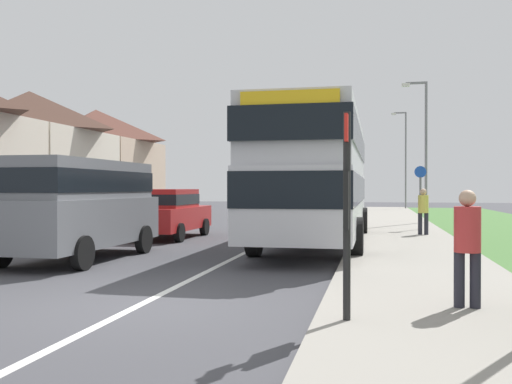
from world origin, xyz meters
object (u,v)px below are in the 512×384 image
at_px(pedestrian_walking_away, 423,209).
at_px(pedestrian_at_stop, 467,243).
at_px(cycle_route_sign, 420,195).
at_px(street_lamp_far, 404,154).
at_px(parked_car_red, 167,211).
at_px(bus_stop_sign, 347,201).
at_px(street_lamp_mid, 423,142).
at_px(parked_van_grey, 79,201).
at_px(double_decker_bus, 317,173).

bearing_deg(pedestrian_walking_away, pedestrian_at_stop, -91.84).
bearing_deg(cycle_route_sign, street_lamp_far, 88.78).
height_order(parked_car_red, bus_stop_sign, bus_stop_sign).
distance_m(pedestrian_at_stop, pedestrian_walking_away, 11.96).
bearing_deg(street_lamp_mid, parked_car_red, -135.55).
height_order(pedestrian_at_stop, pedestrian_walking_away, same).
bearing_deg(parked_van_grey, bus_stop_sign, -39.49).
relative_size(parked_car_red, street_lamp_mid, 0.66).
relative_size(parked_car_red, pedestrian_walking_away, 2.56).
xyz_separation_m(parked_van_grey, bus_stop_sign, (6.50, -5.36, 0.16)).
height_order(parked_car_red, cycle_route_sign, cycle_route_sign).
height_order(double_decker_bus, street_lamp_far, street_lamp_far).
bearing_deg(double_decker_bus, street_lamp_far, 82.25).
xyz_separation_m(parked_van_grey, pedestrian_walking_away, (8.40, 7.62, -0.40)).
xyz_separation_m(parked_car_red, bus_stop_sign, (6.53, -11.17, 0.63)).
bearing_deg(parked_car_red, parked_van_grey, -89.68).
bearing_deg(pedestrian_at_stop, double_decker_bus, 107.82).
bearing_deg(pedestrian_walking_away, parked_van_grey, -137.78).
height_order(cycle_route_sign, street_lamp_far, street_lamp_far).
bearing_deg(parked_van_grey, cycle_route_sign, 50.06).
bearing_deg(parked_car_red, pedestrian_at_stop, -51.58).
height_order(parked_van_grey, pedestrian_walking_away, parked_van_grey).
height_order(bus_stop_sign, cycle_route_sign, bus_stop_sign).
relative_size(parked_car_red, bus_stop_sign, 1.64).
bearing_deg(pedestrian_at_stop, parked_van_grey, 151.59).
bearing_deg(pedestrian_at_stop, parked_car_red, 128.42).
height_order(pedestrian_at_stop, cycle_route_sign, cycle_route_sign).
bearing_deg(street_lamp_far, parked_car_red, -108.51).
relative_size(double_decker_bus, pedestrian_walking_away, 6.77).
height_order(parked_van_grey, cycle_route_sign, cycle_route_sign).
relative_size(parked_van_grey, cycle_route_sign, 2.01).
distance_m(bus_stop_sign, cycle_route_sign, 15.63).
relative_size(parked_car_red, pedestrian_at_stop, 2.56).
distance_m(double_decker_bus, bus_stop_sign, 10.05).
height_order(double_decker_bus, bus_stop_sign, double_decker_bus).
relative_size(pedestrian_walking_away, cycle_route_sign, 0.66).
distance_m(pedestrian_walking_away, cycle_route_sign, 2.56).
bearing_deg(bus_stop_sign, parked_van_grey, 140.51).
height_order(double_decker_bus, street_lamp_mid, street_lamp_mid).
xyz_separation_m(pedestrian_at_stop, street_lamp_mid, (0.94, 18.96, 2.82)).
bearing_deg(bus_stop_sign, street_lamp_mid, 83.00).
relative_size(street_lamp_mid, street_lamp_far, 0.87).
relative_size(pedestrian_at_stop, street_lamp_far, 0.22).
xyz_separation_m(pedestrian_walking_away, street_lamp_far, (0.57, 25.09, 3.32)).
xyz_separation_m(bus_stop_sign, cycle_route_sign, (1.99, 15.50, -0.11)).
relative_size(parked_car_red, cycle_route_sign, 1.70).
distance_m(double_decker_bus, parked_car_red, 5.46).
relative_size(double_decker_bus, bus_stop_sign, 4.35).
xyz_separation_m(pedestrian_at_stop, bus_stop_sign, (-1.52, -1.02, 0.56)).
relative_size(parked_van_grey, pedestrian_walking_away, 3.04).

